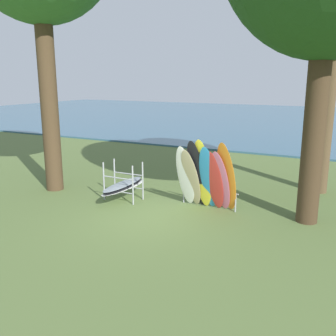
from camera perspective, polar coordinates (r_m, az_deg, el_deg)
ground_plane at (r=10.87m, az=-2.29°, el=-7.43°), size 80.00×80.00×0.00m
lake_water at (r=37.71m, az=19.38°, el=6.85°), size 80.00×36.00×0.10m
leaning_board_pile at (r=11.18m, az=5.70°, el=-1.46°), size 1.90×0.93×2.20m
board_storage_rack at (r=12.33m, az=-6.76°, el=-2.65°), size 1.15×2.13×1.25m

